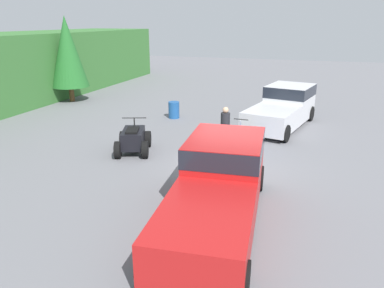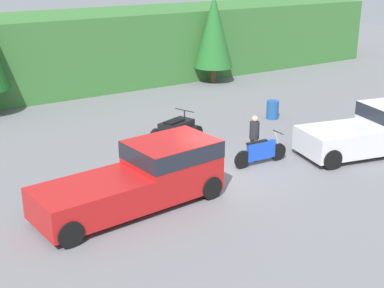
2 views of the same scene
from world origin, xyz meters
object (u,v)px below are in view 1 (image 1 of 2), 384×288
pickup_truck_red (219,181)px  steel_barrel (174,110)px  rider_person (225,127)px  pickup_truck_second (284,106)px  quad_atv (133,140)px  dirt_bike (236,140)px

pickup_truck_red → steel_barrel: bearing=22.3°
pickup_truck_red → steel_barrel: pickup_truck_red is taller
rider_person → steel_barrel: rider_person is taller
pickup_truck_second → quad_atv: pickup_truck_second is taller
quad_atv → rider_person: size_ratio=1.31×
pickup_truck_red → quad_atv: size_ratio=2.61×
rider_person → dirt_bike: bearing=-83.8°
pickup_truck_second → dirt_bike: size_ratio=2.39×
dirt_bike → quad_atv: quad_atv is taller
pickup_truck_second → rider_person: size_ratio=3.11×
pickup_truck_second → steel_barrel: bearing=106.1°
pickup_truck_second → dirt_bike: (-4.63, 1.42, -0.51)m
dirt_bike → steel_barrel: (4.28, 4.26, -0.04)m
pickup_truck_second → quad_atv: bearing=151.3°
pickup_truck_second → dirt_bike: bearing=175.6°
quad_atv → rider_person: bearing=-87.8°
dirt_bike → steel_barrel: size_ratio=2.64×
pickup_truck_red → quad_atv: pickup_truck_red is taller
dirt_bike → steel_barrel: 6.05m
dirt_bike → quad_atv: (-1.35, 3.83, 0.03)m
pickup_truck_red → quad_atv: bearing=44.2°
pickup_truck_second → pickup_truck_red: bearing=-171.9°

